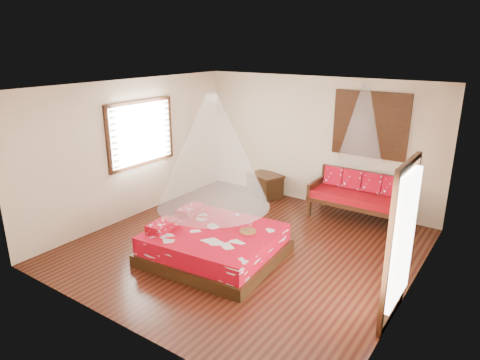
% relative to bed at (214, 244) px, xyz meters
% --- Properties ---
extents(room, '(5.54, 5.54, 2.84)m').
position_rel_bed_xyz_m(room, '(0.22, 0.63, 1.15)').
color(room, black).
rests_on(room, ground).
extents(bed, '(2.23, 2.05, 0.64)m').
position_rel_bed_xyz_m(bed, '(0.00, 0.00, 0.00)').
color(bed, black).
rests_on(bed, floor).
extents(daybed, '(1.86, 0.83, 0.96)m').
position_rel_bed_xyz_m(daybed, '(1.38, 3.02, 0.27)').
color(daybed, black).
rests_on(daybed, floor).
extents(storage_chest, '(0.91, 0.78, 0.53)m').
position_rel_bed_xyz_m(storage_chest, '(-0.88, 3.08, 0.02)').
color(storage_chest, black).
rests_on(storage_chest, floor).
extents(shutter_panel, '(1.52, 0.06, 1.32)m').
position_rel_bed_xyz_m(shutter_panel, '(1.38, 3.35, 1.65)').
color(shutter_panel, black).
rests_on(shutter_panel, wall_back).
extents(window_left, '(0.10, 1.74, 1.34)m').
position_rel_bed_xyz_m(window_left, '(-2.49, 0.83, 1.45)').
color(window_left, black).
rests_on(window_left, wall_left).
extents(glazed_door, '(0.08, 1.02, 2.16)m').
position_rel_bed_xyz_m(glazed_door, '(2.93, 0.03, 0.82)').
color(glazed_door, black).
rests_on(glazed_door, floor).
extents(wine_tray, '(0.27, 0.27, 0.22)m').
position_rel_bed_xyz_m(wine_tray, '(0.51, 0.27, 0.31)').
color(wine_tray, brown).
rests_on(wine_tray, bed).
extents(mosquito_net_main, '(1.81, 1.81, 1.80)m').
position_rel_bed_xyz_m(mosquito_net_main, '(0.02, 0.00, 1.60)').
color(mosquito_net_main, white).
rests_on(mosquito_net_main, ceiling).
extents(mosquito_net_daybed, '(0.85, 0.85, 1.50)m').
position_rel_bed_xyz_m(mosquito_net_daybed, '(1.38, 2.88, 1.75)').
color(mosquito_net_daybed, white).
rests_on(mosquito_net_daybed, ceiling).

